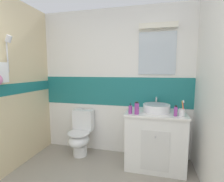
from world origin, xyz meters
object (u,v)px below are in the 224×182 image
(mouthwash_bottle, at_px, (137,108))
(toothbrush_cup, at_px, (182,112))
(soap_dispenser, at_px, (130,110))
(deodorant_spray_can, at_px, (176,111))
(sink_basin, at_px, (156,108))
(toilet, at_px, (81,134))

(mouthwash_bottle, bearing_deg, toothbrush_cup, 1.88)
(soap_dispenser, bearing_deg, deodorant_spray_can, 1.13)
(toothbrush_cup, xyz_separation_m, mouthwash_bottle, (-0.60, -0.02, 0.03))
(mouthwash_bottle, bearing_deg, soap_dispenser, 175.01)
(sink_basin, xyz_separation_m, mouthwash_bottle, (-0.27, -0.22, 0.02))
(sink_basin, height_order, soap_dispenser, sink_basin)
(toothbrush_cup, xyz_separation_m, soap_dispenser, (-0.69, -0.01, 0.00))
(toothbrush_cup, distance_m, soap_dispenser, 0.69)
(toilet, bearing_deg, sink_basin, -1.34)
(soap_dispenser, height_order, deodorant_spray_can, soap_dispenser)
(toilet, height_order, toothbrush_cup, toothbrush_cup)
(toothbrush_cup, distance_m, mouthwash_bottle, 0.60)
(mouthwash_bottle, bearing_deg, toilet, 165.68)
(toilet, relative_size, toothbrush_cup, 3.52)
(toilet, xyz_separation_m, soap_dispenser, (0.89, -0.24, 0.55))
(sink_basin, relative_size, soap_dispenser, 2.83)
(soap_dispenser, bearing_deg, sink_basin, 30.30)
(toilet, xyz_separation_m, toothbrush_cup, (1.58, -0.23, 0.55))
(mouthwash_bottle, bearing_deg, deodorant_spray_can, 2.20)
(sink_basin, height_order, mouthwash_bottle, sink_basin)
(toothbrush_cup, relative_size, deodorant_spray_can, 1.50)
(mouthwash_bottle, height_order, deodorant_spray_can, mouthwash_bottle)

